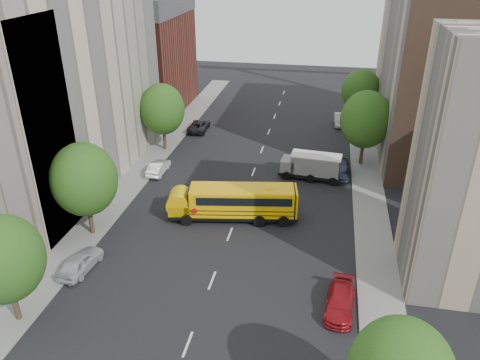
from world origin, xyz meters
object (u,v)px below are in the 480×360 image
(parked_car_1, at_px, (158,167))
(parked_car_2, at_px, (199,126))
(street_tree_1, at_px, (84,179))
(school_bus, at_px, (232,201))
(street_tree_2, at_px, (162,109))
(parked_car_4, at_px, (340,169))
(street_tree_5, at_px, (361,91))
(parked_car_5, at_px, (340,119))
(street_tree_0, at_px, (3,259))
(street_tree_4, at_px, (366,120))
(safari_truck, at_px, (311,166))
(parked_car_0, at_px, (80,262))
(parked_car_3, at_px, (340,302))

(parked_car_1, height_order, parked_car_2, parked_car_2)
(street_tree_1, distance_m, school_bus, 12.08)
(street_tree_2, distance_m, parked_car_4, 20.49)
(street_tree_5, xyz_separation_m, parked_car_4, (-2.20, -15.41, -3.92))
(street_tree_1, height_order, street_tree_2, street_tree_1)
(parked_car_5, bearing_deg, parked_car_2, -165.87)
(street_tree_0, bearing_deg, street_tree_4, 51.84)
(street_tree_1, distance_m, parked_car_2, 25.22)
(school_bus, height_order, safari_truck, school_bus)
(parked_car_1, height_order, parked_car_4, parked_car_4)
(parked_car_0, distance_m, parked_car_1, 16.46)
(street_tree_2, distance_m, parked_car_2, 8.24)
(street_tree_1, bearing_deg, parked_car_4, 36.39)
(street_tree_0, relative_size, street_tree_4, 0.91)
(street_tree_4, distance_m, safari_truck, 7.69)
(parked_car_1, xyz_separation_m, parked_car_2, (0.80, 12.88, 0.01))
(street_tree_2, relative_size, parked_car_3, 1.76)
(street_tree_1, xyz_separation_m, street_tree_5, (22.00, 30.00, -0.25))
(safari_truck, bearing_deg, street_tree_0, -120.00)
(parked_car_2, bearing_deg, parked_car_1, 85.23)
(street_tree_4, xyz_separation_m, safari_truck, (-5.11, -4.40, -3.69))
(parked_car_2, xyz_separation_m, parked_car_5, (17.60, 5.60, 0.05))
(school_bus, relative_size, parked_car_0, 2.68)
(street_tree_1, height_order, parked_car_0, street_tree_1)
(street_tree_4, distance_m, school_bus, 17.89)
(street_tree_4, height_order, parked_car_5, street_tree_4)
(street_tree_1, xyz_separation_m, parked_car_3, (19.80, -5.28, -4.31))
(parked_car_3, relative_size, parked_car_4, 0.95)
(street_tree_2, distance_m, street_tree_4, 22.00)
(parked_car_1, relative_size, parked_car_5, 0.92)
(street_tree_2, relative_size, parked_car_1, 1.97)
(school_bus, xyz_separation_m, parked_car_1, (-9.32, 7.34, -1.06))
(street_tree_1, relative_size, parked_car_0, 1.91)
(street_tree_1, distance_m, street_tree_2, 18.00)
(street_tree_4, xyz_separation_m, parked_car_2, (-19.80, 6.75, -4.42))
(street_tree_0, xyz_separation_m, safari_truck, (16.89, 23.60, -3.25))
(parked_car_3, bearing_deg, street_tree_4, 89.63)
(street_tree_0, distance_m, street_tree_4, 35.61)
(school_bus, bearing_deg, parked_car_0, -144.92)
(parked_car_3, xyz_separation_m, parked_car_5, (0.00, 35.63, 0.06))
(parked_car_2, bearing_deg, school_bus, 111.63)
(parked_car_0, bearing_deg, parked_car_5, -111.91)
(parked_car_3, distance_m, parked_car_4, 19.88)
(street_tree_1, relative_size, parked_car_1, 2.02)
(street_tree_4, height_order, parked_car_3, street_tree_4)
(street_tree_4, relative_size, parked_car_2, 1.73)
(street_tree_5, height_order, parked_car_1, street_tree_5)
(street_tree_2, relative_size, street_tree_4, 0.95)
(street_tree_0, relative_size, parked_car_0, 1.79)
(parked_car_5, bearing_deg, street_tree_2, -151.56)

